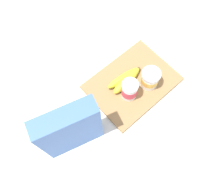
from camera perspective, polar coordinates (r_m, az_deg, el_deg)
name	(u,v)px	position (r m, az deg, el deg)	size (l,w,h in m)	color
ground_plane	(132,84)	(0.98, 4.83, 2.33)	(2.40, 2.40, 0.00)	silver
cutting_board	(132,83)	(0.97, 4.86, 2.54)	(0.34, 0.26, 0.02)	#A37A4C
cereal_box	(70,130)	(0.78, -10.01, -8.58)	(0.20, 0.06, 0.26)	#4770B7
yogurt_cup_front	(150,79)	(0.93, 9.13, 3.53)	(0.07, 0.07, 0.08)	white
yogurt_cup_back	(129,90)	(0.90, 4.22, 0.87)	(0.06, 0.06, 0.09)	white
banana_bunch	(125,79)	(0.95, 3.22, 3.45)	(0.16, 0.07, 0.04)	yellow
spoon	(170,59)	(1.06, 13.79, 7.97)	(0.13, 0.03, 0.01)	silver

